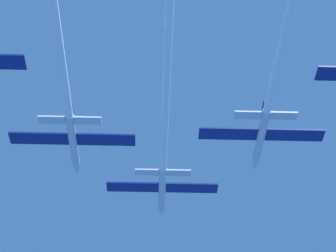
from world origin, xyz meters
The scene contains 3 objects.
jet_lead centered at (-0.53, -14.67, 0.65)m, with size 15.51×51.84×2.57m.
jet_left_wing centered at (-11.88, -29.42, -0.37)m, with size 15.51×58.96×2.57m.
jet_right_wing centered at (11.47, -30.88, 0.04)m, with size 15.51×59.77×2.57m.
Camera 1 is at (-1.73, -68.73, -47.71)m, focal length 64.08 mm.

